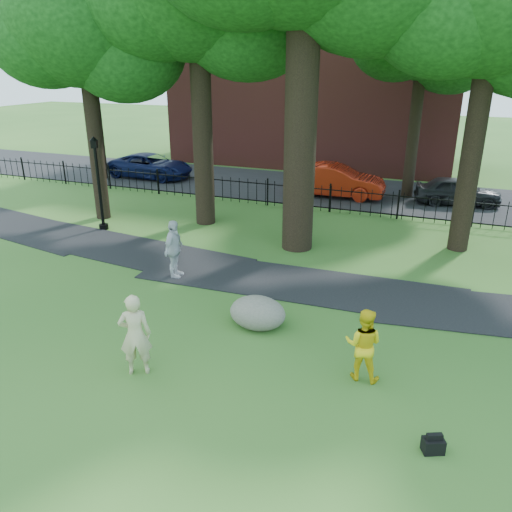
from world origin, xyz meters
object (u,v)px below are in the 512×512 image
at_px(lamppost, 99,185).
at_px(red_sedan, 335,181).
at_px(man, 363,344).
at_px(boulder, 258,311).
at_px(woman, 135,335).

bearing_deg(lamppost, red_sedan, 23.89).
height_order(man, boulder, man).
xyz_separation_m(woman, man, (4.59, 1.60, -0.12)).
height_order(woman, boulder, woman).
relative_size(woman, lamppost, 0.51).
distance_m(boulder, red_sedan, 13.83).
distance_m(woman, lamppost, 10.73).
bearing_deg(boulder, red_sedan, 95.05).
xyz_separation_m(lamppost, red_sedan, (7.54, 8.63, -1.02)).
bearing_deg(lamppost, man, -53.86).
relative_size(lamppost, red_sedan, 0.76).
height_order(lamppost, red_sedan, lamppost).
distance_m(woman, man, 4.87).
bearing_deg(red_sedan, boulder, -177.10).
relative_size(man, red_sedan, 0.33).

